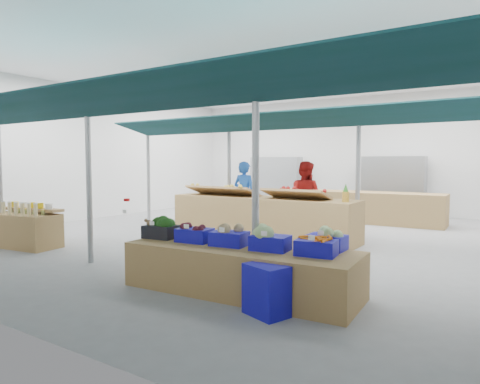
{
  "coord_description": "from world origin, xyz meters",
  "views": [
    {
      "loc": [
        5.47,
        -9.0,
        1.83
      ],
      "look_at": [
        0.7,
        -1.6,
        1.21
      ],
      "focal_mm": 32.0,
      "sensor_mm": 36.0,
      "label": 1
    }
  ],
  "objects_px": {
    "bottle_shelf": "(25,228)",
    "vendor_right": "(305,198)",
    "vendor_left": "(245,195)",
    "veg_counter": "(241,270)",
    "fruit_counter": "(262,218)",
    "crate_stack": "(266,290)"
  },
  "relations": [
    {
      "from": "veg_counter",
      "to": "fruit_counter",
      "type": "distance_m",
      "value": 4.32
    },
    {
      "from": "fruit_counter",
      "to": "crate_stack",
      "type": "xyz_separation_m",
      "value": [
        2.62,
        -4.48,
        -0.19
      ]
    },
    {
      "from": "veg_counter",
      "to": "vendor_left",
      "type": "xyz_separation_m",
      "value": [
        -3.07,
        4.99,
        0.6
      ]
    },
    {
      "from": "bottle_shelf",
      "to": "vendor_left",
      "type": "bearing_deg",
      "value": 54.56
    },
    {
      "from": "bottle_shelf",
      "to": "vendor_right",
      "type": "height_order",
      "value": "vendor_right"
    },
    {
      "from": "bottle_shelf",
      "to": "crate_stack",
      "type": "height_order",
      "value": "bottle_shelf"
    },
    {
      "from": "bottle_shelf",
      "to": "crate_stack",
      "type": "bearing_deg",
      "value": -14.15
    },
    {
      "from": "fruit_counter",
      "to": "vendor_right",
      "type": "distance_m",
      "value": 1.32
    },
    {
      "from": "vendor_left",
      "to": "vendor_right",
      "type": "xyz_separation_m",
      "value": [
        1.8,
        0.0,
        0.0
      ]
    },
    {
      "from": "crate_stack",
      "to": "vendor_left",
      "type": "bearing_deg",
      "value": 124.4
    },
    {
      "from": "veg_counter",
      "to": "crate_stack",
      "type": "xyz_separation_m",
      "value": [
        0.75,
        -0.59,
        -0.02
      ]
    },
    {
      "from": "bottle_shelf",
      "to": "vendor_left",
      "type": "height_order",
      "value": "vendor_left"
    },
    {
      "from": "veg_counter",
      "to": "crate_stack",
      "type": "bearing_deg",
      "value": -41.72
    },
    {
      "from": "veg_counter",
      "to": "bottle_shelf",
      "type": "bearing_deg",
      "value": 174.57
    },
    {
      "from": "bottle_shelf",
      "to": "vendor_right",
      "type": "bearing_deg",
      "value": 40.45
    },
    {
      "from": "fruit_counter",
      "to": "bottle_shelf",
      "type": "bearing_deg",
      "value": -135.12
    },
    {
      "from": "vendor_right",
      "to": "veg_counter",
      "type": "bearing_deg",
      "value": 105.08
    },
    {
      "from": "vendor_left",
      "to": "vendor_right",
      "type": "bearing_deg",
      "value": -179.25
    },
    {
      "from": "crate_stack",
      "to": "vendor_right",
      "type": "relative_size",
      "value": 0.33
    },
    {
      "from": "fruit_counter",
      "to": "vendor_right",
      "type": "bearing_deg",
      "value": 62.14
    },
    {
      "from": "veg_counter",
      "to": "fruit_counter",
      "type": "relative_size",
      "value": 0.72
    },
    {
      "from": "fruit_counter",
      "to": "crate_stack",
      "type": "height_order",
      "value": "fruit_counter"
    }
  ]
}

